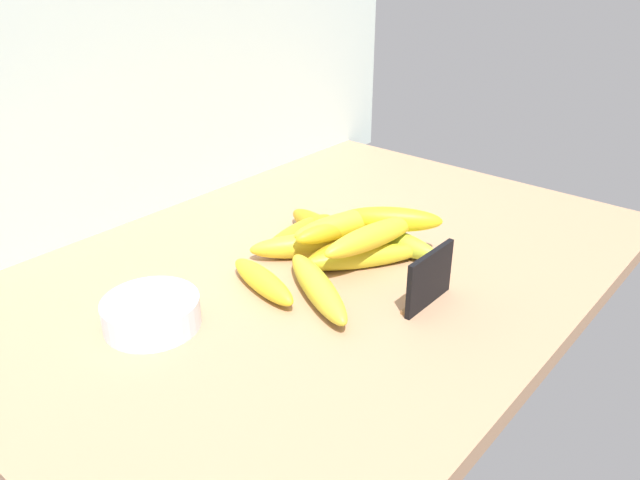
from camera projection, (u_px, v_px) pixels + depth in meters
The scene contains 17 objects.
counter_top at pixel (325, 271), 102.83cm from camera, with size 110.00×76.00×3.00cm, color tan.
back_wall at pixel (156, 35), 110.50cm from camera, with size 130.00×2.00×70.00cm, color silver.
chalkboard_sign at pixel (431, 279), 89.62cm from camera, with size 11.00×1.80×8.40cm.
fruit_bowl at pixel (151, 313), 85.07cm from camera, with size 13.19×13.19×4.06cm, color silver.
banana_0 at pixel (300, 234), 107.21cm from camera, with size 17.70×4.02×4.02cm, color gold.
banana_1 at pixel (263, 281), 93.18cm from camera, with size 15.53×3.65×3.65cm, color yellow.
banana_2 at pixel (311, 244), 103.61cm from camera, with size 19.62×4.12×4.12cm, color yellow.
banana_3 at pixel (363, 257), 100.14cm from camera, with size 20.24×3.55×3.55cm, color gold.
banana_4 at pixel (362, 235), 107.37cm from camera, with size 20.08×3.59×3.59cm, color gold.
banana_5 at pixel (343, 247), 103.46cm from camera, with size 20.13×3.38×3.38cm, color #AD8818.
banana_6 at pixel (318, 287), 91.18cm from camera, with size 20.45×4.06×4.06cm, color gold.
banana_7 at pixel (320, 228), 109.25cm from camera, with size 17.00×4.04×4.04cm, color #AC8C19.
banana_8 at pixel (394, 241), 104.85cm from camera, with size 16.38×3.93×3.93cm, color #A2B730.
banana_9 at pixel (339, 225), 102.62cm from camera, with size 17.84×3.78×3.78cm, color gold.
banana_10 at pixel (348, 223), 102.92cm from camera, with size 19.87×4.08×4.08cm, color yellow.
banana_11 at pixel (373, 236), 98.44cm from camera, with size 19.81×3.91×3.91cm, color yellow.
banana_12 at pixel (391, 219), 103.11cm from camera, with size 16.89×4.09×4.09cm, color yellow.
Camera 1 is at (-69.27, -57.31, 51.66)cm, focal length 35.19 mm.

